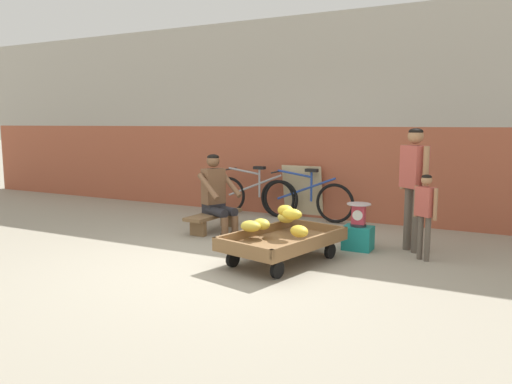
% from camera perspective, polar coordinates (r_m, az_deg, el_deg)
% --- Properties ---
extents(ground_plane, '(80.00, 80.00, 0.00)m').
position_cam_1_polar(ground_plane, '(5.64, -5.16, -8.45)').
color(ground_plane, gray).
extents(back_wall, '(16.00, 0.30, 3.35)m').
position_cam_1_polar(back_wall, '(8.45, 7.19, 8.45)').
color(back_wall, '#A35138').
rests_on(back_wall, ground).
extents(banana_cart, '(1.15, 1.60, 0.36)m').
position_cam_1_polar(banana_cart, '(5.69, 3.14, -5.79)').
color(banana_cart, brown).
rests_on(banana_cart, ground).
extents(banana_pile, '(0.87, 0.92, 0.26)m').
position_cam_1_polar(banana_pile, '(5.77, 2.68, -3.30)').
color(banana_pile, yellow).
rests_on(banana_pile, banana_cart).
extents(low_bench, '(0.36, 1.11, 0.27)m').
position_cam_1_polar(low_bench, '(7.37, -4.89, -2.95)').
color(low_bench, brown).
rests_on(low_bench, ground).
extents(vendor_seated, '(0.74, 0.62, 1.14)m').
position_cam_1_polar(vendor_seated, '(7.24, -4.52, -0.20)').
color(vendor_seated, brown).
rests_on(vendor_seated, ground).
extents(plastic_crate, '(0.36, 0.28, 0.30)m').
position_cam_1_polar(plastic_crate, '(6.41, 11.67, -5.21)').
color(plastic_crate, '#19847F').
rests_on(plastic_crate, ground).
extents(weighing_scale, '(0.30, 0.30, 0.29)m').
position_cam_1_polar(weighing_scale, '(6.35, 11.74, -2.54)').
color(weighing_scale, '#28282D').
rests_on(weighing_scale, plastic_crate).
extents(bicycle_near_left, '(1.66, 0.48, 0.86)m').
position_cam_1_polar(bicycle_near_left, '(8.59, -0.22, -0.34)').
color(bicycle_near_left, black).
rests_on(bicycle_near_left, ground).
extents(bicycle_far_left, '(1.66, 0.48, 0.86)m').
position_cam_1_polar(bicycle_far_left, '(8.18, 5.70, -0.80)').
color(bicycle_far_left, black).
rests_on(bicycle_far_left, ground).
extents(sign_board, '(0.70, 0.19, 0.89)m').
position_cam_1_polar(sign_board, '(8.40, 5.39, 0.05)').
color(sign_board, '#C6B289').
rests_on(sign_board, ground).
extents(customer_adult, '(0.38, 0.36, 1.53)m').
position_cam_1_polar(customer_adult, '(6.37, 17.75, 1.82)').
color(customer_adult, brown).
rests_on(customer_adult, ground).
extents(customer_child, '(0.28, 0.22, 1.01)m').
position_cam_1_polar(customer_child, '(6.03, 18.93, -1.71)').
color(customer_child, brown).
rests_on(customer_child, ground).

